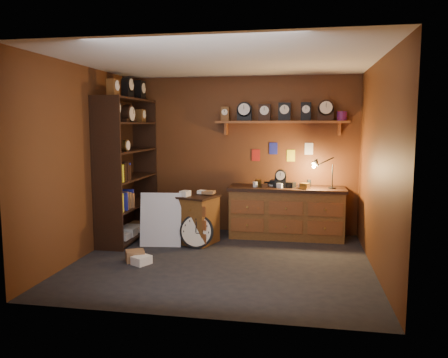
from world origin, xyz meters
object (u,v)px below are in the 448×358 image
(shelving_unit, at_px, (126,163))
(workbench, at_px, (286,209))
(big_round_clock, at_px, (197,231))
(low_cabinet, at_px, (194,217))

(shelving_unit, bearing_deg, workbench, 10.73)
(shelving_unit, bearing_deg, big_round_clock, -16.53)
(low_cabinet, distance_m, big_round_clock, 0.35)
(shelving_unit, bearing_deg, low_cabinet, -4.42)
(shelving_unit, xyz_separation_m, low_cabinet, (1.18, -0.09, -0.84))
(low_cabinet, bearing_deg, shelving_unit, -164.17)
(shelving_unit, relative_size, big_round_clock, 4.93)
(low_cabinet, relative_size, big_round_clock, 1.63)
(workbench, distance_m, big_round_clock, 1.60)
(workbench, distance_m, low_cabinet, 1.55)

